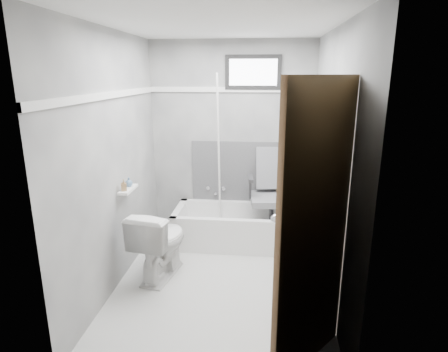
# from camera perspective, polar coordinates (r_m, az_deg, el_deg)

# --- Properties ---
(floor) EXTENTS (2.60, 2.60, 0.00)m
(floor) POSITION_cam_1_polar(r_m,az_deg,el_deg) (3.87, -0.55, -15.82)
(floor) COLOR white
(floor) RESTS_ON ground
(ceiling) EXTENTS (2.60, 2.60, 0.00)m
(ceiling) POSITION_cam_1_polar(r_m,az_deg,el_deg) (3.34, -0.66, 22.14)
(ceiling) COLOR silver
(ceiling) RESTS_ON floor
(wall_back) EXTENTS (2.00, 0.02, 2.40)m
(wall_back) POSITION_cam_1_polar(r_m,az_deg,el_deg) (4.68, 1.18, 5.43)
(wall_back) COLOR slate
(wall_back) RESTS_ON floor
(wall_front) EXTENTS (2.00, 0.02, 2.40)m
(wall_front) POSITION_cam_1_polar(r_m,az_deg,el_deg) (2.18, -4.42, -6.34)
(wall_front) COLOR slate
(wall_front) RESTS_ON floor
(wall_left) EXTENTS (0.02, 2.60, 2.40)m
(wall_left) POSITION_cam_1_polar(r_m,az_deg,el_deg) (3.66, -16.37, 2.00)
(wall_left) COLOR slate
(wall_left) RESTS_ON floor
(wall_right) EXTENTS (0.02, 2.60, 2.40)m
(wall_right) POSITION_cam_1_polar(r_m,az_deg,el_deg) (3.45, 16.15, 1.23)
(wall_right) COLOR slate
(wall_right) RESTS_ON floor
(bathtub) EXTENTS (1.50, 0.70, 0.42)m
(bathtub) POSITION_cam_1_polar(r_m,az_deg,el_deg) (4.60, 1.93, -7.65)
(bathtub) COLOR white
(bathtub) RESTS_ON floor
(office_chair) EXTENTS (0.65, 0.65, 1.02)m
(office_chair) POSITION_cam_1_polar(r_m,az_deg,el_deg) (4.49, 7.31, -2.59)
(office_chair) COLOR #5F5E63
(office_chair) RESTS_ON bathtub
(toilet) EXTENTS (0.54, 0.79, 0.72)m
(toilet) POSITION_cam_1_polar(r_m,az_deg,el_deg) (3.88, -9.69, -9.97)
(toilet) COLOR white
(toilet) RESTS_ON floor
(door) EXTENTS (0.78, 0.78, 2.00)m
(door) POSITION_cam_1_polar(r_m,az_deg,el_deg) (2.33, 20.74, -11.25)
(door) COLOR brown
(door) RESTS_ON floor
(window) EXTENTS (0.66, 0.04, 0.40)m
(window) POSITION_cam_1_polar(r_m,az_deg,el_deg) (4.58, 4.46, 15.48)
(window) COLOR black
(window) RESTS_ON wall_back
(backerboard) EXTENTS (1.50, 0.02, 0.78)m
(backerboard) POSITION_cam_1_polar(r_m,az_deg,el_deg) (4.74, 4.16, 0.58)
(backerboard) COLOR #4C4C4F
(backerboard) RESTS_ON wall_back
(trim_back) EXTENTS (2.00, 0.02, 0.06)m
(trim_back) POSITION_cam_1_polar(r_m,az_deg,el_deg) (4.60, 1.21, 13.03)
(trim_back) COLOR white
(trim_back) RESTS_ON wall_back
(trim_left) EXTENTS (0.02, 2.60, 0.06)m
(trim_left) POSITION_cam_1_polar(r_m,az_deg,el_deg) (3.57, -16.93, 11.73)
(trim_left) COLOR white
(trim_left) RESTS_ON wall_left
(pole) EXTENTS (0.02, 0.32, 1.93)m
(pole) POSITION_cam_1_polar(r_m,az_deg,el_deg) (4.49, -0.79, 3.05)
(pole) COLOR white
(pole) RESTS_ON bathtub
(shelf) EXTENTS (0.10, 0.32, 0.02)m
(shelf) POSITION_cam_1_polar(r_m,az_deg,el_deg) (3.82, -14.40, -1.99)
(shelf) COLOR white
(shelf) RESTS_ON wall_left
(soap_bottle_a) EXTENTS (0.07, 0.07, 0.12)m
(soap_bottle_a) POSITION_cam_1_polar(r_m,az_deg,el_deg) (3.73, -15.02, -1.38)
(soap_bottle_a) COLOR olive
(soap_bottle_a) RESTS_ON shelf
(soap_bottle_b) EXTENTS (0.08, 0.08, 0.09)m
(soap_bottle_b) POSITION_cam_1_polar(r_m,az_deg,el_deg) (3.86, -14.30, -0.87)
(soap_bottle_b) COLOR slate
(soap_bottle_b) RESTS_ON shelf
(faucet) EXTENTS (0.26, 0.10, 0.16)m
(faucet) POSITION_cam_1_polar(r_m,az_deg,el_deg) (4.82, -1.26, -2.22)
(faucet) COLOR silver
(faucet) RESTS_ON wall_back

